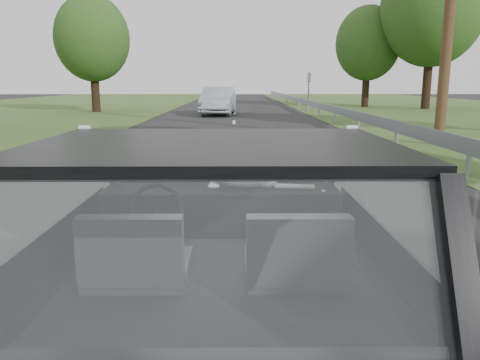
{
  "coord_description": "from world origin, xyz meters",
  "views": [
    {
      "loc": [
        0.1,
        -2.51,
        1.71
      ],
      "look_at": [
        0.13,
        0.52,
        1.07
      ],
      "focal_mm": 35.0,
      "sensor_mm": 36.0,
      "label": 1
    }
  ],
  "objects_px": {
    "other_car": "(218,101)",
    "cat": "(246,176)",
    "highway_sign": "(309,92)",
    "subject_car": "(218,258)"
  },
  "relations": [
    {
      "from": "cat",
      "to": "other_car",
      "type": "height_order",
      "value": "other_car"
    },
    {
      "from": "cat",
      "to": "other_car",
      "type": "xyz_separation_m",
      "value": [
        -1.04,
        22.48,
        -0.33
      ]
    },
    {
      "from": "highway_sign",
      "to": "cat",
      "type": "bearing_deg",
      "value": -101.85
    },
    {
      "from": "subject_car",
      "to": "other_car",
      "type": "xyz_separation_m",
      "value": [
        -0.87,
        23.09,
        0.03
      ]
    },
    {
      "from": "subject_car",
      "to": "highway_sign",
      "type": "height_order",
      "value": "highway_sign"
    },
    {
      "from": "other_car",
      "to": "highway_sign",
      "type": "xyz_separation_m",
      "value": [
        5.53,
        4.36,
        0.41
      ]
    },
    {
      "from": "other_car",
      "to": "cat",
      "type": "bearing_deg",
      "value": -83.75
    },
    {
      "from": "subject_car",
      "to": "other_car",
      "type": "relative_size",
      "value": 0.88
    },
    {
      "from": "cat",
      "to": "highway_sign",
      "type": "height_order",
      "value": "highway_sign"
    },
    {
      "from": "subject_car",
      "to": "cat",
      "type": "relative_size",
      "value": 7.16
    }
  ]
}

